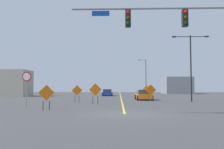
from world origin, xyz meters
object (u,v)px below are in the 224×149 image
street_lamp_far_left (191,61)px  construction_sign_right_lane (95,91)px  traffic_signal_assembly (187,29)px  stop_sign (27,82)px  construction_sign_median_near (77,91)px  construction_sign_right_shoulder (147,90)px  construction_sign_left_shoulder (46,94)px  car_orange_distant (144,95)px  street_lamp_far_right (145,75)px  car_blue_far (107,93)px  construction_sign_median_far (151,91)px

street_lamp_far_left → construction_sign_right_lane: bearing=-158.1°
traffic_signal_assembly → stop_sign: size_ratio=3.72×
construction_sign_median_near → construction_sign_right_shoulder: bearing=47.7°
construction_sign_left_shoulder → stop_sign: bearing=142.2°
construction_sign_right_shoulder → car_orange_distant: size_ratio=0.48×
street_lamp_far_left → street_lamp_far_right: street_lamp_far_right is taller
traffic_signal_assembly → car_blue_far: (-6.52, 31.88, -4.60)m
construction_sign_median_far → car_blue_far: construction_sign_median_far is taller
street_lamp_far_right → car_orange_distant: size_ratio=2.22×
construction_sign_left_shoulder → traffic_signal_assembly: bearing=-13.2°
construction_sign_median_near → construction_sign_left_shoulder: (-0.58, -8.74, -0.06)m
construction_sign_median_far → construction_sign_right_lane: size_ratio=0.98×
stop_sign → street_lamp_far_right: size_ratio=0.30×
construction_sign_right_shoulder → construction_sign_median_far: (-0.57, -8.35, -0.01)m
traffic_signal_assembly → street_lamp_far_right: bearing=86.2°
construction_sign_median_near → car_orange_distant: 9.58m
street_lamp_far_right → construction_sign_median_far: size_ratio=4.73×
traffic_signal_assembly → car_blue_far: 32.87m
street_lamp_far_right → car_orange_distant: bearing=-97.2°
stop_sign → construction_sign_median_far: 13.89m
street_lamp_far_right → construction_sign_median_near: 39.72m
construction_sign_median_far → construction_sign_left_shoulder: size_ratio=1.11×
construction_sign_right_lane → construction_sign_median_near: (-2.32, 2.77, -0.10)m
stop_sign → car_orange_distant: (10.61, 12.48, -1.37)m
traffic_signal_assembly → street_lamp_far_left: bearing=71.5°
construction_sign_right_lane → construction_sign_left_shoulder: (-2.89, -5.97, -0.16)m
street_lamp_far_left → street_lamp_far_right: bearing=91.5°
traffic_signal_assembly → construction_sign_left_shoulder: (-9.37, 2.20, -4.09)m
car_blue_far → construction_sign_left_shoulder: bearing=-95.5°
traffic_signal_assembly → construction_sign_right_shoulder: bearing=89.8°
construction_sign_median_far → construction_sign_median_near: (-8.28, -1.37, -0.06)m
construction_sign_median_far → car_orange_distant: 4.10m
construction_sign_median_near → car_orange_distant: construction_sign_median_near is taller
traffic_signal_assembly → car_orange_distant: (-0.90, 16.34, -4.59)m
street_lamp_far_right → street_lamp_far_left: bearing=-88.5°
traffic_signal_assembly → construction_sign_left_shoulder: traffic_signal_assembly is taller
traffic_signal_assembly → stop_sign: 12.56m
construction_sign_right_shoulder → construction_sign_left_shoulder: (-9.43, -18.47, -0.13)m
street_lamp_far_left → construction_sign_median_near: bearing=-173.4°
traffic_signal_assembly → car_blue_far: bearing=101.5°
construction_sign_median_far → car_blue_far: (-6.00, 19.58, -0.63)m
construction_sign_median_far → traffic_signal_assembly: bearing=-87.6°
construction_sign_median_near → car_orange_distant: bearing=34.4°
traffic_signal_assembly → construction_sign_median_near: traffic_signal_assembly is taller
stop_sign → street_lamp_far_right: (14.71, 44.74, 3.19)m
street_lamp_far_left → street_lamp_far_right: (-0.98, 36.16, 0.55)m
construction_sign_median_near → construction_sign_left_shoulder: 8.76m
construction_sign_median_near → car_blue_far: 21.08m
construction_sign_left_shoulder → car_orange_distant: (8.47, 14.14, -0.50)m
street_lamp_far_left → construction_sign_left_shoulder: street_lamp_far_left is taller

